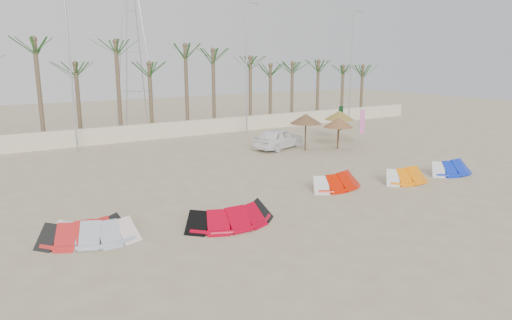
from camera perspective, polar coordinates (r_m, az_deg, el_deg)
ground at (r=19.28m, az=9.72°, el=-7.05°), size 120.00×120.00×0.00m
boundary_wall at (r=37.88m, az=-13.17°, el=3.47°), size 60.00×0.30×1.30m
palm_line at (r=39.07m, az=-13.42°, el=12.27°), size 52.00×4.00×7.70m
lamp_b at (r=33.95m, az=-22.12°, el=10.57°), size 1.25×0.14×11.00m
lamp_c at (r=39.09m, az=-1.15°, el=11.61°), size 1.25×0.14×11.00m
lamp_d at (r=46.49m, az=11.83°, el=11.50°), size 1.25×0.14×11.00m
pylon at (r=43.91m, az=-14.55°, el=3.75°), size 3.00×3.00×14.00m
kite_grey at (r=17.65m, az=-19.99°, el=-8.08°), size 3.53×2.52×0.90m
kite_red_left at (r=17.81m, az=-20.87°, el=-7.97°), size 3.24×1.78×0.90m
kite_red_mid at (r=18.24m, az=-3.63°, el=-6.63°), size 3.66×1.61×0.90m
kite_red_right at (r=23.66m, az=9.65°, el=-2.30°), size 3.51×2.06×0.90m
kite_orange at (r=25.63m, az=17.94°, el=-1.60°), size 2.95×1.56×0.90m
kite_blue at (r=28.34m, az=22.83°, el=-0.66°), size 3.03×1.57×0.90m
parasol_left at (r=32.50m, az=6.25°, el=5.14°), size 2.26×2.26×2.62m
parasol_mid at (r=33.39m, az=10.27°, el=4.65°), size 2.13×2.13×2.29m
parasol_right at (r=36.68m, az=10.39°, el=5.53°), size 2.33×2.33×2.41m
flag_pink at (r=35.53m, az=13.06°, el=4.54°), size 0.45×0.06×2.79m
flag_green at (r=36.74m, az=10.45°, el=5.04°), size 0.45×0.06×2.93m
car at (r=33.19m, az=2.86°, el=2.73°), size 4.78×3.16×1.51m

